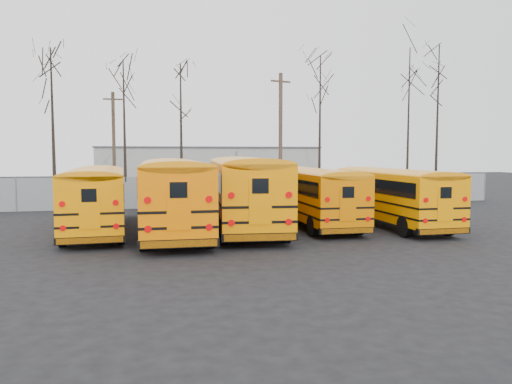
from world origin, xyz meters
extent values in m
plane|color=black|center=(0.00, 0.00, 0.00)|extent=(120.00, 120.00, 0.00)
cube|color=gray|center=(0.00, 12.00, 1.00)|extent=(40.00, 0.04, 2.00)
cube|color=#A3A39E|center=(2.00, 32.00, 2.00)|extent=(22.00, 8.00, 4.00)
cylinder|color=black|center=(-7.55, -0.54, 0.47)|extent=(0.30, 0.95, 0.94)
cylinder|color=black|center=(-5.44, -0.46, 0.47)|extent=(0.30, 0.95, 0.94)
cylinder|color=black|center=(-7.84, 7.33, 0.47)|extent=(0.30, 0.95, 0.94)
cylinder|color=black|center=(-5.73, 7.41, 0.47)|extent=(0.30, 0.95, 0.94)
cube|color=#FD8E00|center=(-6.61, 2.55, 1.57)|extent=(2.66, 8.80, 2.20)
cube|color=#FD8E00|center=(-6.80, 7.70, 0.94)|extent=(2.17, 1.67, 0.94)
cube|color=black|center=(-6.60, 2.36, 2.06)|extent=(2.67, 7.86, 0.66)
cube|color=black|center=(-6.64, 3.34, 0.89)|extent=(2.75, 10.41, 0.08)
cube|color=black|center=(-6.64, 3.34, 1.36)|extent=(2.75, 10.41, 0.08)
cube|color=black|center=(-6.45, -1.72, 0.42)|extent=(2.41, 0.29, 0.26)
cube|color=black|center=(-6.82, 8.45, 0.42)|extent=(2.26, 0.27, 0.24)
cube|color=#FD8E00|center=(-6.44, -1.82, 1.55)|extent=(0.70, 0.06, 1.45)
cylinder|color=#B20505|center=(-7.33, -1.86, 0.89)|extent=(0.21, 0.05, 0.21)
cylinder|color=#B20505|center=(-5.55, -1.80, 0.89)|extent=(0.21, 0.05, 0.21)
cylinder|color=#B20505|center=(-7.33, -1.86, 1.73)|extent=(0.21, 0.05, 0.21)
cylinder|color=#B20505|center=(-5.55, -1.80, 1.73)|extent=(0.21, 0.05, 0.21)
cylinder|color=black|center=(-4.62, -1.97, 0.53)|extent=(0.32, 1.06, 1.06)
cylinder|color=black|center=(-2.23, -2.02, 0.53)|extent=(0.32, 1.06, 1.06)
cylinder|color=black|center=(-4.43, 6.91, 0.53)|extent=(0.32, 1.06, 1.06)
cylinder|color=black|center=(-2.05, 6.86, 0.53)|extent=(0.32, 1.06, 1.06)
cube|color=#FF7300|center=(-3.35, 1.44, 1.77)|extent=(2.85, 9.89, 2.49)
cube|color=#FF7300|center=(-3.23, 7.26, 1.06)|extent=(2.42, 1.85, 1.06)
cube|color=black|center=(-3.36, 1.23, 2.33)|extent=(2.87, 8.83, 0.74)
cube|color=black|center=(-3.33, 2.34, 1.00)|extent=(2.92, 11.71, 0.10)
cube|color=black|center=(-3.33, 2.34, 1.53)|extent=(2.92, 11.71, 0.10)
cube|color=black|center=(-3.45, -3.37, 0.48)|extent=(2.71, 0.29, 0.30)
cube|color=black|center=(-3.21, 8.11, 0.48)|extent=(2.54, 0.26, 0.27)
cube|color=#FF7300|center=(-3.45, -3.48, 1.75)|extent=(0.79, 0.06, 1.64)
cylinder|color=#B20505|center=(-4.46, -3.47, 1.00)|extent=(0.23, 0.05, 0.23)
cylinder|color=#B20505|center=(-2.45, -3.52, 1.00)|extent=(0.23, 0.05, 0.23)
cylinder|color=#B20505|center=(-4.46, -3.47, 1.96)|extent=(0.23, 0.05, 0.23)
cylinder|color=#B20505|center=(-2.45, -3.52, 1.96)|extent=(0.23, 0.05, 0.23)
cylinder|color=black|center=(-1.62, -1.29, 0.54)|extent=(0.40, 1.11, 1.08)
cylinder|color=black|center=(0.81, -1.51, 0.54)|extent=(0.40, 1.11, 1.08)
cylinder|color=black|center=(-0.78, 7.77, 0.54)|extent=(0.40, 1.11, 1.08)
cylinder|color=black|center=(1.66, 7.55, 0.54)|extent=(0.40, 1.11, 1.08)
cube|color=orange|center=(-0.08, 2.11, 1.81)|extent=(3.63, 10.28, 2.55)
cube|color=orange|center=(0.47, 8.04, 1.08)|extent=(2.60, 2.06, 1.08)
cube|color=black|center=(-0.10, 1.89, 2.38)|extent=(3.57, 9.21, 0.76)
cube|color=black|center=(0.01, 3.02, 1.03)|extent=(3.83, 12.14, 0.10)
cube|color=black|center=(0.01, 3.02, 1.57)|extent=(3.83, 12.14, 0.10)
cube|color=black|center=(-0.54, -2.80, 0.49)|extent=(2.78, 0.49, 0.30)
cube|color=black|center=(0.55, 8.90, 0.49)|extent=(2.61, 0.46, 0.28)
cube|color=orange|center=(-0.55, -2.92, 1.79)|extent=(0.81, 0.12, 1.68)
cylinder|color=#B20505|center=(-1.57, -2.84, 1.03)|extent=(0.24, 0.07, 0.24)
cylinder|color=#B20505|center=(0.48, -3.03, 1.03)|extent=(0.24, 0.07, 0.24)
cylinder|color=#B20505|center=(-1.57, -2.84, 2.00)|extent=(0.24, 0.07, 0.24)
cylinder|color=#B20505|center=(0.48, -3.03, 2.00)|extent=(0.24, 0.07, 0.24)
cylinder|color=black|center=(2.29, -0.43, 0.45)|extent=(0.27, 0.91, 0.91)
cylinder|color=black|center=(4.34, -0.46, 0.45)|extent=(0.27, 0.91, 0.91)
cylinder|color=black|center=(2.40, 7.18, 0.45)|extent=(0.27, 0.91, 0.91)
cylinder|color=black|center=(4.45, 7.15, 0.45)|extent=(0.27, 0.91, 0.91)
cube|color=#DF6D00|center=(3.36, 2.50, 1.52)|extent=(2.38, 8.46, 2.13)
cube|color=#DF6D00|center=(3.43, 7.48, 0.91)|extent=(2.06, 1.57, 0.91)
cube|color=black|center=(3.36, 2.32, 1.99)|extent=(2.41, 7.55, 0.63)
cube|color=black|center=(3.37, 3.27, 0.86)|extent=(2.43, 10.02, 0.08)
cube|color=black|center=(3.37, 3.27, 1.31)|extent=(2.43, 10.02, 0.08)
cube|color=black|center=(3.30, -1.63, 0.41)|extent=(2.32, 0.23, 0.25)
cube|color=black|center=(3.44, 8.20, 0.41)|extent=(2.18, 0.21, 0.24)
cube|color=#DF6D00|center=(3.30, -1.73, 1.49)|extent=(0.68, 0.05, 1.40)
cylinder|color=#B20505|center=(2.44, -1.72, 0.86)|extent=(0.20, 0.04, 0.20)
cylinder|color=#B20505|center=(4.16, -1.75, 0.86)|extent=(0.20, 0.04, 0.20)
cylinder|color=#B20505|center=(2.44, -1.72, 1.68)|extent=(0.20, 0.04, 0.20)
cylinder|color=#B20505|center=(4.16, -1.75, 1.68)|extent=(0.20, 0.04, 0.20)
cylinder|color=black|center=(5.96, -1.41, 0.45)|extent=(0.25, 0.90, 0.90)
cylinder|color=black|center=(8.00, -1.41, 0.45)|extent=(0.25, 0.90, 0.90)
cylinder|color=black|center=(5.96, 6.17, 0.45)|extent=(0.25, 0.90, 0.90)
cylinder|color=black|center=(8.00, 6.17, 0.45)|extent=(0.25, 0.90, 0.90)
cube|color=orange|center=(6.98, 1.52, 1.51)|extent=(2.26, 8.39, 2.12)
cube|color=orange|center=(6.98, 6.48, 0.90)|extent=(2.03, 1.54, 0.90)
cube|color=black|center=(6.98, 1.34, 1.99)|extent=(2.30, 7.49, 0.63)
cube|color=black|center=(6.98, 2.29, 0.86)|extent=(2.29, 9.95, 0.08)
cube|color=black|center=(6.98, 2.29, 1.31)|extent=(2.29, 9.95, 0.08)
cube|color=black|center=(6.98, -2.59, 0.41)|extent=(2.31, 0.20, 0.25)
cube|color=black|center=(6.98, 7.21, 0.41)|extent=(2.17, 0.18, 0.23)
cube|color=orange|center=(6.98, -2.69, 1.49)|extent=(0.68, 0.04, 1.40)
cylinder|color=#B20505|center=(6.13, -2.70, 0.86)|extent=(0.20, 0.04, 0.20)
cylinder|color=#B20505|center=(7.84, -2.70, 0.86)|extent=(0.20, 0.04, 0.20)
cylinder|color=#B20505|center=(6.13, -2.70, 1.67)|extent=(0.20, 0.04, 0.20)
cylinder|color=#B20505|center=(7.84, -2.70, 1.67)|extent=(0.20, 0.04, 0.20)
cylinder|color=#433326|center=(-6.69, 18.80, 4.01)|extent=(0.25, 0.25, 8.01)
cube|color=#433326|center=(-6.69, 18.80, 7.48)|extent=(1.43, 0.19, 0.11)
cylinder|color=#4B362A|center=(6.05, 18.13, 4.87)|extent=(0.30, 0.30, 9.73)
cube|color=#4B362A|center=(6.05, 18.13, 9.08)|extent=(1.70, 0.58, 0.13)
cone|color=black|center=(-10.32, 15.05, 5.16)|extent=(0.26, 0.26, 10.33)
cone|color=black|center=(-5.81, 16.37, 4.99)|extent=(0.26, 0.26, 9.99)
cone|color=black|center=(-2.03, 14.19, 4.74)|extent=(0.26, 0.26, 9.48)
cone|color=black|center=(8.83, 16.76, 5.48)|extent=(0.26, 0.26, 10.97)
cone|color=black|center=(14.65, 13.73, 5.60)|extent=(0.26, 0.26, 11.21)
cone|color=black|center=(17.46, 14.39, 5.84)|extent=(0.26, 0.26, 11.67)
camera|label=1|loc=(-4.58, -20.03, 3.49)|focal=35.00mm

